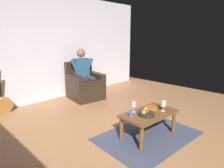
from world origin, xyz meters
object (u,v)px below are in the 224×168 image
Objects in this scene: candle_jar at (131,114)px; wine_glass_near at (163,104)px; armchair at (85,86)px; wine_glass_far at (134,105)px; person_seated at (84,72)px; fruit_bowl at (146,113)px; coffee_table at (149,116)px; decorative_dish at (151,108)px; guitar at (3,104)px.

wine_glass_near is at bearing 155.78° from candle_jar.
wine_glass_far is (0.68, 2.14, 0.20)m from armchair.
person_seated is 17.59× the size of candle_jar.
wine_glass_near is (0.32, 2.47, -0.17)m from person_seated.
fruit_bowl is (0.67, 2.39, -0.25)m from person_seated.
wine_glass_far is (0.68, 2.16, -0.16)m from person_seated.
person_seated is (-0.00, -0.03, 0.36)m from armchair.
candle_jar is (0.32, -0.11, 0.10)m from coffee_table.
person_seated is 5.21× the size of fruit_bowl.
armchair is 2.37m from candle_jar.
fruit_bowl is at bearing 16.56° from coffee_table.
wine_glass_near is 0.48m from wine_glass_far.
armchair is 0.36m from person_seated.
coffee_table is at bearing 24.64° from decorative_dish.
candle_jar is at bearing -19.49° from coffee_table.
candle_jar is at bearing 110.94° from guitar.
coffee_table is 5.44× the size of wine_glass_far.
wine_glass_near is 0.70× the size of fruit_bowl.
decorative_dish is (-0.31, -0.12, -0.02)m from fruit_bowl.
coffee_table is 0.30m from wine_glass_near.
wine_glass_near reaches higher than candle_jar.
wine_glass_near is at bearing 100.61° from decorative_dish.
armchair reaches higher than decorative_dish.
wine_glass_near is at bearing 118.24° from guitar.
wine_glass_far is at bearing 81.78° from armchair.
armchair is at bearing -107.63° from wine_glass_far.
guitar reaches higher than fruit_bowl.
person_seated is at bearing -90.00° from armchair.
armchair is at bearing 90.00° from person_seated.
guitar is 5.36× the size of wine_glass_far.
wine_glass_near reaches higher than fruit_bowl.
wine_glass_far reaches higher than decorative_dish.
armchair is at bearing -110.82° from candle_jar.
person_seated is 2.32m from decorative_dish.
candle_jar is at bearing 78.58° from armchair.
armchair is 2.48m from wine_glass_near.
armchair is 12.97× the size of candle_jar.
wine_glass_far reaches higher than candle_jar.
wine_glass_far is at bearing -85.77° from fruit_bowl.
wine_glass_far is (-1.15, 2.52, 0.32)m from guitar.
fruit_bowl reaches higher than candle_jar.
decorative_dish is 3.08× the size of candle_jar.
fruit_bowl is (0.35, -0.08, -0.08)m from wine_glass_near.
wine_glass_near is at bearing 139.59° from wine_glass_far.
guitar is at bearing -2.29° from armchair.
coffee_table is 13.22× the size of candle_jar.
fruit_bowl is 1.10× the size of decorative_dish.
wine_glass_near is at bearing 92.09° from person_seated.
person_seated is 2.50m from wine_glass_near.
armchair is 2.28m from decorative_dish.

